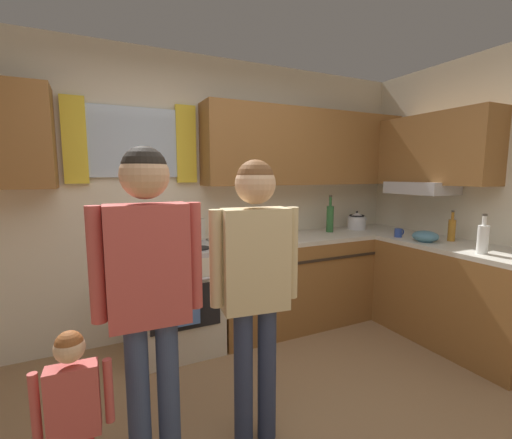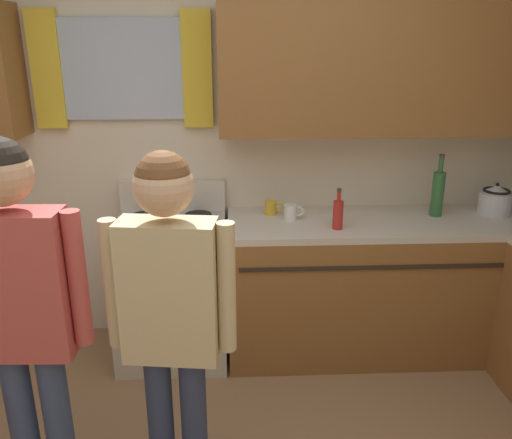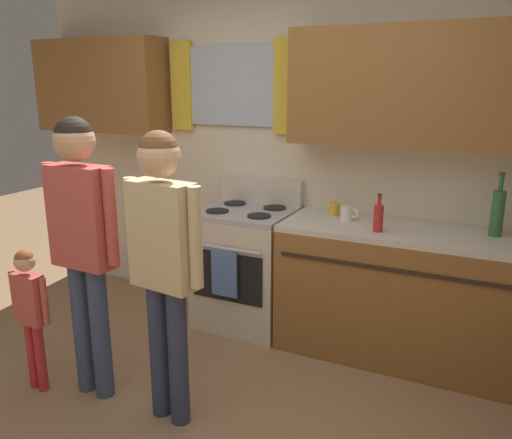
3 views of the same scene
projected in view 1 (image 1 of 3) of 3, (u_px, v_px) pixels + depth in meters
name	position (u px, v px, depth m)	size (l,w,h in m)	color
back_wall_unit	(203.00, 176.00, 3.22)	(4.60, 0.42, 2.60)	beige
kitchen_counter_run	(363.00, 282.00, 3.41)	(2.22, 1.94, 0.90)	brown
stove_oven	(177.00, 296.00, 2.97)	(0.68, 0.67, 1.10)	beige
bottle_milk_white	(483.00, 238.00, 2.68)	(0.08, 0.08, 0.31)	white
bottle_sauce_red	(287.00, 231.00, 3.20)	(0.06, 0.06, 0.25)	red
bottle_oil_amber	(452.00, 229.00, 3.18)	(0.06, 0.06, 0.29)	#B27223
bottle_wine_green	(330.00, 218.00, 3.68)	(0.08, 0.08, 0.39)	#2D6633
mug_cobalt_blue	(399.00, 233.00, 3.39)	(0.11, 0.07, 0.08)	#2D479E
mug_mustard_yellow	(238.00, 234.00, 3.30)	(0.12, 0.08, 0.09)	gold
mug_ceramic_white	(254.00, 235.00, 3.26)	(0.13, 0.08, 0.09)	white
stovetop_kettle	(357.00, 221.00, 3.86)	(0.27, 0.20, 0.21)	silver
mixing_bowl	(425.00, 237.00, 3.16)	(0.23, 0.23, 0.10)	teal
adult_holding_child	(149.00, 277.00, 1.61)	(0.51, 0.22, 1.64)	#38476B
adult_in_plaid	(255.00, 270.00, 1.85)	(0.49, 0.22, 1.59)	#2D3856
small_child	(74.00, 408.00, 1.42)	(0.31, 0.12, 0.89)	red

